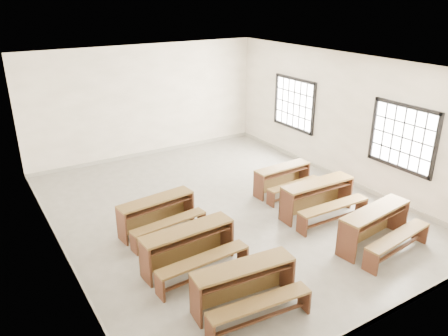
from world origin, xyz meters
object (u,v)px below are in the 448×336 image
desk_set_3 (376,225)px  desk_set_5 (283,178)px  desk_set_0 (245,284)px  desk_set_4 (319,196)px  desk_set_1 (189,246)px  desk_set_2 (158,213)px

desk_set_3 → desk_set_5: bearing=82.6°
desk_set_5 → desk_set_0: bearing=-138.7°
desk_set_4 → desk_set_1: bearing=-173.9°
desk_set_0 → desk_set_3: 3.11m
desk_set_5 → desk_set_1: bearing=-156.9°
desk_set_3 → desk_set_5: size_ratio=1.19×
desk_set_1 → desk_set_2: bearing=85.4°
desk_set_1 → desk_set_5: (3.37, 1.57, -0.05)m
desk_set_0 → desk_set_5: desk_set_0 is taller
desk_set_2 → desk_set_3: (3.28, -2.70, 0.03)m
desk_set_0 → desk_set_3: size_ratio=0.96×
desk_set_4 → desk_set_0: bearing=-150.2°
desk_set_0 → desk_set_2: (-0.17, 2.84, -0.01)m
desk_set_3 → desk_set_5: 2.81m
desk_set_1 → desk_set_5: size_ratio=1.15×
desk_set_1 → desk_set_3: bearing=-23.0°
desk_set_0 → desk_set_1: bearing=104.9°
desk_set_0 → desk_set_4: size_ratio=0.98×
desk_set_2 → desk_set_4: desk_set_4 is taller
desk_set_2 → desk_set_5: 3.32m
desk_set_1 → desk_set_0: bearing=-83.4°
desk_set_5 → desk_set_2: bearing=180.0°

